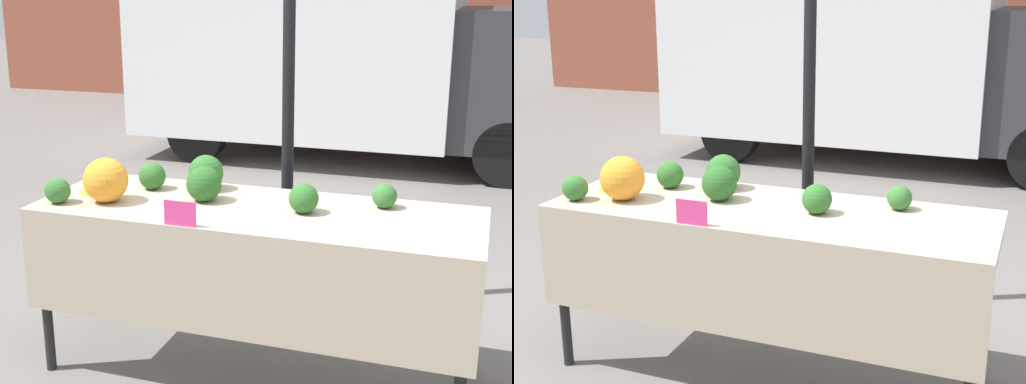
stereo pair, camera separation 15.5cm
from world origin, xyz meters
The scene contains 13 objects.
ground_plane centered at (0.00, 0.00, 0.00)m, with size 40.00×40.00×0.00m, color slate.
tent_pole centered at (-0.08, 0.81, 1.15)m, with size 0.07×0.07×2.30m.
parked_truck centered at (-0.59, 5.07, 1.18)m, with size 4.93×2.27×2.22m.
market_table centered at (0.00, -0.07, 0.76)m, with size 2.12×0.74×0.87m.
orange_cauliflower centered at (-0.73, -0.13, 0.98)m, with size 0.22×0.22×0.22m.
romanesco_head centered at (-0.88, -0.02, 0.92)m, with size 0.13×0.13×0.10m.
broccoli_head_0 centered at (-0.62, 0.14, 0.94)m, with size 0.14×0.14×0.14m.
broccoli_head_1 centered at (-0.28, 0.03, 0.96)m, with size 0.17×0.17×0.17m.
broccoli_head_2 centered at (-0.94, -0.23, 0.93)m, with size 0.13×0.13×0.13m.
broccoli_head_3 centered at (0.58, 0.20, 0.93)m, with size 0.12×0.12×0.12m.
broccoli_head_4 centered at (0.23, 0.00, 0.94)m, with size 0.14×0.14×0.14m.
broccoli_head_5 centered at (-0.35, 0.23, 0.96)m, with size 0.18×0.18×0.18m.
price_sign centered at (-0.23, -0.36, 0.93)m, with size 0.15×0.01×0.11m.
Camera 2 is at (1.18, -3.01, 1.88)m, focal length 50.00 mm.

